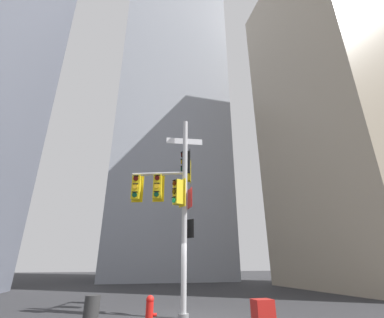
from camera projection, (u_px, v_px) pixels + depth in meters
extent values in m
cube|color=tan|center=(347.00, 106.00, 25.20)|extent=(12.71, 12.71, 31.69)
cube|color=#9399A3|center=(168.00, 114.00, 41.10)|extent=(14.64, 14.64, 47.04)
cylinder|color=#B2B2B5|center=(185.00, 207.00, 10.56)|extent=(0.21, 0.21, 7.81)
cylinder|color=gray|center=(183.00, 316.00, 9.14)|extent=(0.37, 0.37, 0.16)
cylinder|color=#B2B2B5|center=(186.00, 153.00, 12.80)|extent=(0.79, 2.45, 0.11)
cylinder|color=#B2B2B5|center=(158.00, 174.00, 11.19)|extent=(2.17, 0.88, 0.11)
cube|color=black|center=(190.00, 162.00, 12.22)|extent=(0.16, 0.47, 1.14)
cube|color=black|center=(186.00, 162.00, 12.22)|extent=(0.42, 0.42, 1.00)
cylinder|color=#360605|center=(182.00, 155.00, 12.36)|extent=(0.11, 0.21, 0.20)
cube|color=black|center=(182.00, 153.00, 12.40)|extent=(0.13, 0.23, 0.02)
cylinder|color=yellow|center=(182.00, 162.00, 12.23)|extent=(0.11, 0.21, 0.20)
cube|color=black|center=(181.00, 160.00, 12.27)|extent=(0.13, 0.23, 0.02)
cylinder|color=#06311C|center=(181.00, 169.00, 12.10)|extent=(0.11, 0.21, 0.20)
cube|color=black|center=(181.00, 167.00, 12.14)|extent=(0.13, 0.23, 0.02)
cube|color=yellow|center=(191.00, 172.00, 13.50)|extent=(0.16, 0.47, 1.14)
cube|color=yellow|center=(187.00, 172.00, 13.51)|extent=(0.42, 0.42, 1.00)
cylinder|color=#360605|center=(183.00, 165.00, 13.64)|extent=(0.11, 0.21, 0.20)
cube|color=black|center=(183.00, 163.00, 13.68)|extent=(0.13, 0.23, 0.02)
cylinder|color=#3C2C06|center=(183.00, 172.00, 13.51)|extent=(0.11, 0.21, 0.20)
cube|color=black|center=(183.00, 170.00, 13.56)|extent=(0.13, 0.23, 0.02)
cylinder|color=#19C672|center=(183.00, 178.00, 13.38)|extent=(0.11, 0.21, 0.20)
cube|color=black|center=(183.00, 176.00, 13.43)|extent=(0.13, 0.23, 0.02)
cube|color=yellow|center=(159.00, 189.00, 11.14)|extent=(0.46, 0.19, 1.14)
cube|color=yellow|center=(158.00, 187.00, 10.97)|extent=(0.44, 0.44, 1.00)
cylinder|color=#360605|center=(157.00, 178.00, 10.91)|extent=(0.21, 0.12, 0.20)
cube|color=black|center=(157.00, 175.00, 10.95)|extent=(0.23, 0.14, 0.02)
cylinder|color=yellow|center=(157.00, 186.00, 10.78)|extent=(0.21, 0.12, 0.20)
cube|color=black|center=(157.00, 183.00, 10.82)|extent=(0.23, 0.14, 0.02)
cylinder|color=#06311C|center=(156.00, 194.00, 10.65)|extent=(0.21, 0.12, 0.20)
cube|color=black|center=(156.00, 191.00, 10.69)|extent=(0.23, 0.14, 0.02)
cube|color=yellow|center=(138.00, 189.00, 11.22)|extent=(0.46, 0.19, 1.14)
cube|color=yellow|center=(137.00, 188.00, 11.04)|extent=(0.44, 0.44, 1.00)
cylinder|color=#360605|center=(136.00, 178.00, 10.99)|extent=(0.21, 0.12, 0.20)
cube|color=black|center=(136.00, 176.00, 11.02)|extent=(0.23, 0.14, 0.02)
cylinder|color=yellow|center=(135.00, 187.00, 10.86)|extent=(0.21, 0.12, 0.20)
cube|color=black|center=(135.00, 184.00, 10.90)|extent=(0.23, 0.14, 0.02)
cylinder|color=#06311C|center=(134.00, 195.00, 10.73)|extent=(0.21, 0.12, 0.20)
cube|color=black|center=(135.00, 192.00, 10.77)|extent=(0.23, 0.14, 0.02)
cube|color=yellow|center=(182.00, 193.00, 10.71)|extent=(0.18, 0.46, 1.14)
cube|color=yellow|center=(178.00, 192.00, 10.61)|extent=(0.43, 0.43, 1.00)
cylinder|color=#360605|center=(174.00, 183.00, 10.64)|extent=(0.12, 0.21, 0.20)
cube|color=black|center=(174.00, 180.00, 10.68)|extent=(0.14, 0.23, 0.02)
cylinder|color=#3C2C06|center=(174.00, 192.00, 10.51)|extent=(0.12, 0.21, 0.20)
cube|color=black|center=(174.00, 189.00, 10.55)|extent=(0.14, 0.23, 0.02)
cylinder|color=#19C672|center=(174.00, 200.00, 10.38)|extent=(0.12, 0.21, 0.20)
cube|color=black|center=(174.00, 197.00, 10.42)|extent=(0.14, 0.23, 0.02)
cube|color=white|center=(184.00, 141.00, 12.03)|extent=(1.64, 0.22, 0.28)
cube|color=#19479E|center=(184.00, 141.00, 12.03)|extent=(1.60, 0.22, 0.24)
cube|color=red|center=(190.00, 198.00, 10.76)|extent=(0.04, 0.64, 0.80)
cube|color=white|center=(190.00, 198.00, 10.76)|extent=(0.03, 0.60, 0.76)
cube|color=black|center=(188.00, 229.00, 10.40)|extent=(0.33, 0.52, 0.72)
cube|color=white|center=(188.00, 229.00, 10.40)|extent=(0.31, 0.48, 0.68)
cylinder|color=red|center=(149.00, 317.00, 7.52)|extent=(0.22, 0.22, 0.75)
sphere|color=red|center=(150.00, 300.00, 7.68)|extent=(0.23, 0.23, 0.23)
cylinder|color=red|center=(155.00, 315.00, 7.57)|extent=(0.10, 0.09, 0.09)
cube|color=black|center=(272.00, 314.00, 5.95)|extent=(0.01, 0.29, 0.37)
cylinder|color=#2D2D2D|center=(91.00, 311.00, 8.06)|extent=(0.46, 0.46, 0.86)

